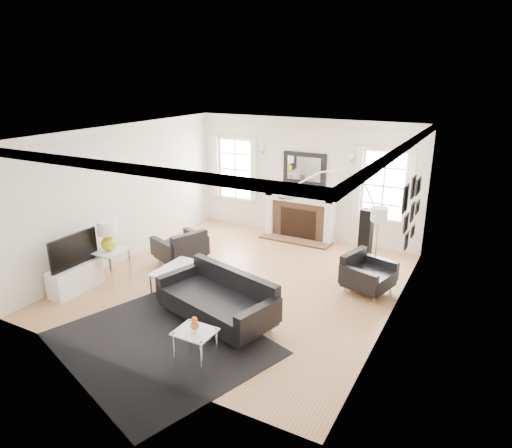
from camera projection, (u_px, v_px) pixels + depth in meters
The scene contains 25 objects.
floor at pixel (241, 282), 8.60m from camera, with size 6.00×6.00×0.00m, color #A76C46.
back_wall at pixel (305, 179), 10.66m from camera, with size 5.50×0.04×2.80m, color white.
front_wall at pixel (118, 273), 5.65m from camera, with size 5.50×0.04×2.80m, color white.
left_wall at pixel (125, 193), 9.39m from camera, with size 0.04×6.00×2.80m, color white.
right_wall at pixel (397, 237), 6.91m from camera, with size 0.04×6.00×2.80m, color white.
ceiling at pixel (239, 132), 7.71m from camera, with size 5.50×6.00×0.02m, color white.
crown_molding at pixel (239, 136), 7.73m from camera, with size 5.50×6.00×0.12m, color white.
fireplace at pixel (300, 216), 10.75m from camera, with size 1.70×0.69×1.11m.
mantel_mirror at pixel (304, 169), 10.54m from camera, with size 1.05×0.07×0.75m.
window_left at pixel (236, 169), 11.43m from camera, with size 1.24×0.15×1.62m.
window_right at pixel (384, 186), 9.76m from camera, with size 1.24×0.15×1.62m.
gallery_wall at pixel (411, 207), 7.96m from camera, with size 0.04×1.73×1.29m.
tv_unit at pixel (75, 274), 8.17m from camera, with size 0.35×1.00×1.09m.
area_rug at pixel (161, 343), 6.66m from camera, with size 2.98×2.48×0.01m, color black.
sofa at pixel (220, 300), 7.19m from camera, with size 2.13×1.37×0.64m.
armchair_left at pixel (182, 249), 9.30m from camera, with size 1.08×1.15×0.62m.
armchair_right at pixel (366, 274), 8.18m from camera, with size 0.94×1.01×0.57m.
coffee_table at pixel (186, 272), 8.10m from camera, with size 0.97×0.97×0.43m.
side_table_left at pixel (110, 256), 8.52m from camera, with size 0.56×0.56×0.62m.
nesting_table at pixel (195, 339), 5.98m from camera, with size 0.51×0.43×0.56m.
gourd_lamp at pixel (107, 234), 8.38m from camera, with size 0.36×0.36×0.57m.
orange_vase at pixel (195, 324), 5.91m from camera, with size 0.12×0.12×0.19m.
arc_floor_lamp at pixel (333, 224), 8.01m from camera, with size 1.61×1.49×2.28m.
stick_floor_lamp at pixel (379, 218), 8.18m from camera, with size 0.30×0.30×1.47m.
speaker_tower at pixel (366, 237), 9.27m from camera, with size 0.23×0.23×1.17m, color black.
Camera 1 is at (3.96, -6.73, 3.77)m, focal length 32.00 mm.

